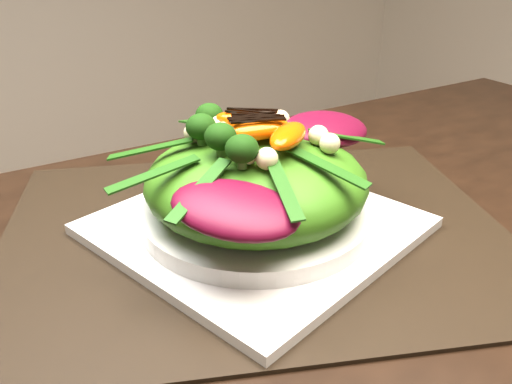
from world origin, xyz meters
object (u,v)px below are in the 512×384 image
orange_segment (234,131)px  salad_bowl (256,214)px  lettuce_mound (256,181)px  placemat (256,232)px  plate_base (256,226)px

orange_segment → salad_bowl: bearing=-44.0°
lettuce_mound → orange_segment: 0.05m
orange_segment → placemat: bearing=-44.0°
lettuce_mound → orange_segment: (-0.01, 0.01, 0.05)m
placemat → orange_segment: orange_segment is taller
salad_bowl → orange_segment: orange_segment is taller
plate_base → salad_bowl: size_ratio=1.18×
lettuce_mound → orange_segment: size_ratio=3.13×
placemat → salad_bowl: (0.00, 0.00, 0.02)m
placemat → lettuce_mound: lettuce_mound is taller
placemat → lettuce_mound: 0.05m
lettuce_mound → orange_segment: orange_segment is taller
placemat → orange_segment: bearing=136.0°
plate_base → lettuce_mound: bearing=0.0°
salad_bowl → orange_segment: 0.08m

